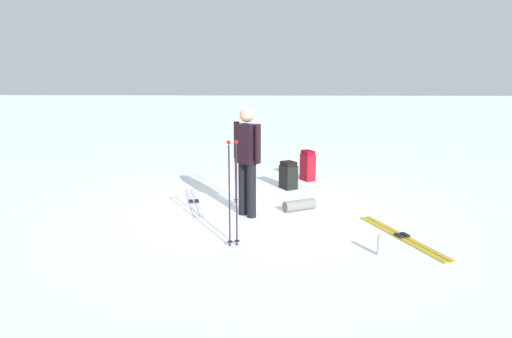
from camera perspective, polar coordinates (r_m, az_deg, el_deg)
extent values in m
plane|color=white|center=(7.28, 0.00, -5.40)|extent=(80.00, 80.00, 0.00)
cylinder|color=black|center=(6.84, -0.58, -2.83)|extent=(0.14, 0.14, 0.85)
cylinder|color=black|center=(6.98, -1.70, -2.53)|extent=(0.14, 0.14, 0.85)
cube|color=black|center=(6.76, -1.17, 3.27)|extent=(0.40, 0.40, 0.60)
cylinder|color=black|center=(6.59, 0.24, 3.29)|extent=(0.09, 0.09, 0.58)
cylinder|color=black|center=(6.94, -2.51, 3.73)|extent=(0.09, 0.09, 0.58)
sphere|color=tan|center=(6.71, -1.19, 6.98)|extent=(0.22, 0.22, 0.22)
cube|color=silver|center=(7.77, -7.62, -4.28)|extent=(0.55, 1.80, 0.02)
cube|color=black|center=(7.77, -7.63, -4.10)|extent=(0.10, 0.15, 0.03)
cube|color=silver|center=(7.76, -8.36, -4.32)|extent=(0.55, 1.80, 0.02)
cube|color=black|center=(7.76, -8.36, -4.14)|extent=(0.10, 0.15, 0.03)
cube|color=gold|center=(6.41, 17.95, -8.38)|extent=(0.72, 1.69, 0.02)
cube|color=black|center=(6.40, 17.96, -8.17)|extent=(0.11, 0.15, 0.03)
cube|color=gold|center=(6.47, 18.66, -8.24)|extent=(0.72, 1.69, 0.02)
cube|color=black|center=(6.46, 18.67, -8.03)|extent=(0.11, 0.15, 0.03)
cube|color=black|center=(8.62, 4.19, -1.06)|extent=(0.37, 0.39, 0.46)
cube|color=black|center=(8.56, 4.22, 0.70)|extent=(0.34, 0.35, 0.08)
cube|color=maroon|center=(9.33, 6.68, 0.21)|extent=(0.32, 0.38, 0.56)
cube|color=maroon|center=(9.27, 6.73, 2.14)|extent=(0.29, 0.34, 0.08)
cylinder|color=maroon|center=(7.58, -1.63, 0.09)|extent=(0.02, 0.02, 1.22)
sphere|color=#A51919|center=(7.48, -1.66, 4.90)|extent=(0.05, 0.05, 0.05)
cylinder|color=black|center=(7.72, -1.61, -3.91)|extent=(0.07, 0.07, 0.01)
cylinder|color=maroon|center=(7.55, -2.68, 0.03)|extent=(0.02, 0.02, 1.22)
sphere|color=#A51919|center=(7.44, -2.73, 4.86)|extent=(0.05, 0.05, 0.05)
cylinder|color=black|center=(7.69, -2.64, -3.98)|extent=(0.07, 0.07, 0.01)
cylinder|color=#281C28|center=(5.66, -2.52, -3.51)|extent=(0.02, 0.02, 1.33)
sphere|color=#A51919|center=(5.51, -2.59, 3.49)|extent=(0.05, 0.05, 0.05)
cylinder|color=black|center=(5.85, -2.46, -9.25)|extent=(0.07, 0.07, 0.01)
cylinder|color=#281C28|center=(5.64, -3.45, -3.57)|extent=(0.02, 0.02, 1.33)
sphere|color=#A51919|center=(5.49, -3.54, 3.45)|extent=(0.05, 0.05, 0.05)
cylinder|color=black|center=(5.83, -3.37, -9.32)|extent=(0.07, 0.07, 0.01)
cylinder|color=slate|center=(7.30, 5.63, -4.65)|extent=(0.57, 0.41, 0.18)
cylinder|color=silver|center=(5.73, 15.68, -9.45)|extent=(0.07, 0.07, 0.26)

